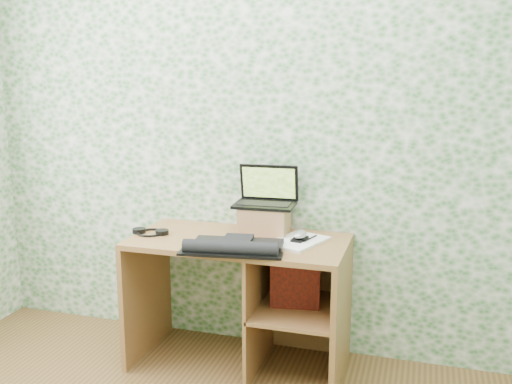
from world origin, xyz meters
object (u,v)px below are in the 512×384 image
(desk, at_px, (254,284))
(laptop, at_px, (266,196))
(riser, at_px, (265,220))
(notepad, at_px, (298,241))
(keyboard, at_px, (235,246))

(desk, relative_size, laptop, 3.40)
(riser, bearing_deg, desk, -104.55)
(desk, height_order, riser, riser)
(desk, bearing_deg, riser, 75.45)
(laptop, bearing_deg, notepad, -37.77)
(keyboard, relative_size, notepad, 1.67)
(desk, height_order, notepad, notepad)
(riser, height_order, keyboard, riser)
(riser, distance_m, laptop, 0.14)
(desk, bearing_deg, keyboard, -96.62)
(desk, bearing_deg, notepad, -0.50)
(laptop, height_order, keyboard, laptop)
(notepad, bearing_deg, keyboard, -119.27)
(riser, bearing_deg, keyboard, -99.23)
(desk, xyz_separation_m, riser, (0.03, 0.12, 0.35))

